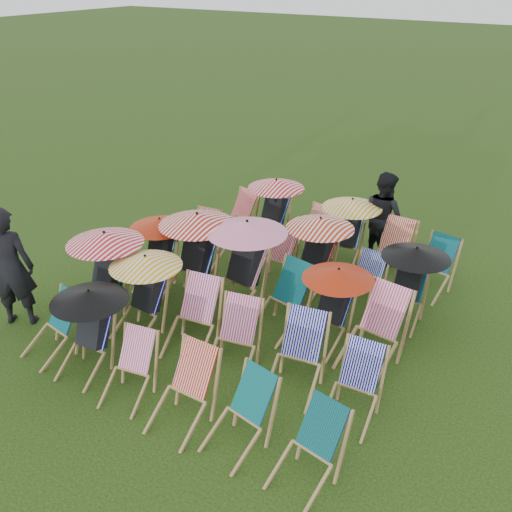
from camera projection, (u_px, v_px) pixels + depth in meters
The scene contains 33 objects.
ground at pixel (255, 319), 8.76m from camera, with size 100.00×100.00×0.00m, color black.
deckchair_0 at pixel (51, 327), 7.83m from camera, with size 0.68×0.86×0.85m.
deckchair_1 at pixel (87, 330), 7.42m from camera, with size 1.00×1.06×1.19m.
deckchair_2 at pixel (128, 369), 7.05m from camera, with size 0.66×0.83×0.82m.
deckchair_3 at pixel (182, 391), 6.61m from camera, with size 0.61×0.85×0.92m.
deckchair_4 at pixel (239, 415), 6.30m from camera, with size 0.71×0.89×0.87m.
deckchair_5 at pixel (308, 450), 5.85m from camera, with size 0.69×0.87×0.86m.
deckchair_6 at pixel (102, 272), 8.60m from camera, with size 1.15×1.21×1.36m.
deckchair_7 at pixel (142, 293), 8.20m from camera, with size 1.04×1.09×1.23m.
deckchair_8 at pixel (192, 318), 7.93m from camera, with size 0.77×0.97×0.97m.
deckchair_9 at pixel (233, 339), 7.52m from camera, with size 0.76×0.95×0.92m.
deckchair_10 at pixel (297, 356), 7.17m from camera, with size 0.76×0.97×0.96m.
deckchair_11 at pixel (354, 387), 6.72m from camera, with size 0.62×0.83×0.87m.
deckchair_12 at pixel (157, 251), 9.44m from camera, with size 1.00×1.08×1.18m.
deckchair_13 at pixel (192, 254), 9.04m from camera, with size 1.21×1.26×1.44m.
deckchair_14 at pixel (240, 264), 8.74m from camera, with size 1.23×1.31×1.46m.
deckchair_15 at pixel (281, 300), 8.33m from camera, with size 0.81×1.01×0.99m.
deckchair_16 at pixel (330, 306), 7.95m from camera, with size 1.00×1.05×1.18m.
deckchair_17 at pixel (374, 330), 7.61m from camera, with size 0.80×1.03×1.03m.
deckchair_18 at pixel (200, 237), 10.39m from camera, with size 0.65×0.84×0.86m.
deckchair_19 at pixel (234, 247), 10.00m from camera, with size 0.65×0.85×0.86m.
deckchair_20 at pixel (276, 259), 9.65m from camera, with size 0.58×0.79×0.84m.
deckchair_21 at pixel (313, 254), 9.21m from camera, with size 1.10×1.16×1.30m.
deckchair_22 at pixel (364, 283), 8.93m from camera, with size 0.58×0.79×0.83m.
deckchair_23 at pixel (408, 284), 8.48m from camera, with size 1.01×1.06×1.20m.
deckchair_24 at pixel (236, 216), 11.17m from camera, with size 0.75×0.93×0.90m.
deckchair_25 at pixel (271, 210), 10.88m from camera, with size 1.07×1.13×1.27m.
deckchair_26 at pixel (310, 234), 10.43m from camera, with size 0.76×0.94×0.91m.
deckchair_27 at pixel (346, 232), 10.05m from camera, with size 1.05×1.12×1.24m.
deckchair_28 at pixel (390, 252), 9.72m from camera, with size 0.68×0.93×0.98m.
deckchair_29 at pixel (432, 267), 9.32m from camera, with size 0.72×0.91×0.89m.
person_left at pixel (10, 267), 8.29m from camera, with size 0.68×0.45×1.88m, color black.
person_rear at pixel (383, 217), 10.19m from camera, with size 0.81×0.63×1.66m, color black.
Camera 1 is at (3.93, -6.18, 4.90)m, focal length 40.00 mm.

